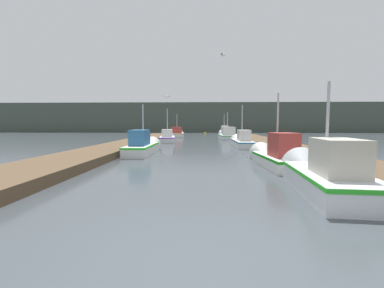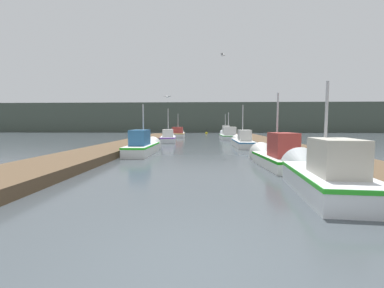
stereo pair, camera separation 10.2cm
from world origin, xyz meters
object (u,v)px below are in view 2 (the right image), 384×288
at_px(fishing_boat_2, 144,146).
at_px(fishing_boat_5, 228,135).
at_px(channel_buoy, 206,133).
at_px(fishing_boat_6, 178,134).
at_px(fishing_boat_0, 322,174).
at_px(mooring_piling_2, 136,142).
at_px(fishing_boat_1, 275,156).
at_px(fishing_boat_4, 168,138).
at_px(mooring_piling_1, 171,133).
at_px(seagull_1, 223,55).
at_px(mooring_piling_0, 173,133).
at_px(seagull_lead, 167,97).
at_px(fishing_boat_3, 242,141).
at_px(fishing_boat_7, 225,133).

distance_m(fishing_boat_2, fishing_boat_5, 16.65).
bearing_deg(channel_buoy, fishing_boat_6, -108.77).
bearing_deg(fishing_boat_0, mooring_piling_2, 133.93).
bearing_deg(fishing_boat_0, fishing_boat_1, 96.88).
bearing_deg(fishing_boat_2, fishing_boat_4, 89.48).
height_order(mooring_piling_1, mooring_piling_2, mooring_piling_2).
bearing_deg(seagull_1, mooring_piling_0, -144.27).
bearing_deg(seagull_lead, fishing_boat_4, 113.83).
bearing_deg(mooring_piling_0, fishing_boat_6, -73.42).
distance_m(fishing_boat_0, seagull_1, 10.14).
distance_m(fishing_boat_3, fishing_boat_5, 9.78).
height_order(fishing_boat_5, fishing_boat_7, fishing_boat_7).
bearing_deg(seagull_1, mooring_piling_1, -142.69).
bearing_deg(fishing_boat_1, seagull_lead, 130.24).
xyz_separation_m(fishing_boat_3, mooring_piling_2, (-7.91, -4.20, 0.22)).
xyz_separation_m(fishing_boat_7, seagull_lead, (-5.90, -22.34, 3.25)).
relative_size(fishing_boat_2, fishing_boat_3, 0.95).
bearing_deg(fishing_boat_3, fishing_boat_4, 144.25).
relative_size(fishing_boat_6, seagull_1, 7.99).
height_order(fishing_boat_3, fishing_boat_6, fishing_boat_3).
distance_m(fishing_boat_4, seagull_lead, 9.46).
bearing_deg(mooring_piling_2, fishing_boat_2, -54.79).
height_order(mooring_piling_1, seagull_lead, seagull_lead).
bearing_deg(fishing_boat_7, mooring_piling_2, -109.68).
distance_m(fishing_boat_6, fishing_boat_7, 8.35).
bearing_deg(seagull_lead, fishing_boat_5, 84.36).
xyz_separation_m(fishing_boat_3, mooring_piling_1, (-7.77, 14.55, 0.16)).
relative_size(fishing_boat_4, fishing_boat_7, 0.80).
height_order(mooring_piling_0, channel_buoy, mooring_piling_0).
relative_size(fishing_boat_0, fishing_boat_1, 1.00).
bearing_deg(seagull_1, fishing_boat_2, -74.79).
xyz_separation_m(fishing_boat_2, fishing_boat_6, (0.29, 19.22, -0.01)).
relative_size(mooring_piling_0, channel_buoy, 1.03).
height_order(fishing_boat_1, fishing_boat_5, fishing_boat_1).
xyz_separation_m(fishing_boat_2, fishing_boat_4, (0.14, 10.38, -0.06)).
bearing_deg(mooring_piling_2, fishing_boat_6, 86.33).
bearing_deg(channel_buoy, mooring_piling_0, -125.17).
bearing_deg(seagull_1, mooring_piling_2, -85.37).
bearing_deg(fishing_boat_2, mooring_piling_1, 92.33).
bearing_deg(fishing_boat_6, mooring_piling_2, -95.30).
distance_m(mooring_piling_2, seagull_lead, 3.80).
relative_size(fishing_boat_7, mooring_piling_1, 5.41).
xyz_separation_m(fishing_boat_0, fishing_boat_1, (-0.13, 4.36, -0.03)).
height_order(fishing_boat_0, fishing_boat_4, fishing_boat_4).
relative_size(fishing_boat_2, fishing_boat_6, 1.27).
distance_m(fishing_boat_3, mooring_piling_2, 8.96).
bearing_deg(fishing_boat_5, seagull_lead, -112.91).
xyz_separation_m(mooring_piling_1, channel_buoy, (5.08, 11.19, -0.44)).
bearing_deg(mooring_piling_0, seagull_lead, -84.05).
xyz_separation_m(fishing_boat_4, fishing_boat_6, (0.15, 8.84, 0.06)).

